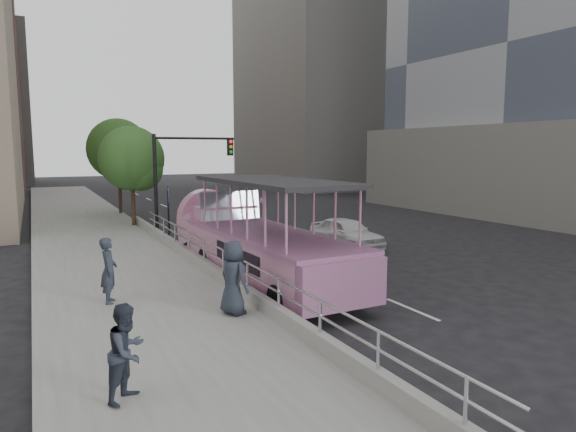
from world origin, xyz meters
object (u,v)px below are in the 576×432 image
object	(u,v)px
car	(346,233)
parking_sign	(168,209)
traffic_signal	(179,169)
pedestrian_near	(109,270)
pedestrian_mid	(127,352)
duck_boat	(254,242)
street_tree_far	(120,152)
pedestrian_far	(233,278)
street_tree_near	(134,161)

from	to	relation	value
car	parking_sign	size ratio (longest dim) A/B	1.39
traffic_signal	pedestrian_near	bearing A→B (deg)	-113.74
pedestrian_mid	traffic_signal	distance (m)	17.92
car	duck_boat	bearing A→B (deg)	-156.36
pedestrian_near	traffic_signal	size ratio (longest dim) A/B	0.34
duck_boat	car	size ratio (longest dim) A/B	2.62
pedestrian_mid	parking_sign	size ratio (longest dim) A/B	0.56
pedestrian_mid	parking_sign	world-z (taller)	parking_sign
street_tree_far	traffic_signal	bearing A→B (deg)	-81.57
pedestrian_near	street_tree_far	size ratio (longest dim) A/B	0.28
pedestrian_near	pedestrian_far	size ratio (longest dim) A/B	0.95
pedestrian_far	parking_sign	size ratio (longest dim) A/B	0.65
pedestrian_near	parking_sign	bearing A→B (deg)	-10.52
pedestrian_far	street_tree_near	size ratio (longest dim) A/B	0.33
traffic_signal	street_tree_far	world-z (taller)	street_tree_far
parking_sign	pedestrian_near	bearing A→B (deg)	-113.70
duck_boat	pedestrian_mid	bearing A→B (deg)	-125.72
car	pedestrian_near	bearing A→B (deg)	-161.06
parking_sign	street_tree_near	xyz separation A→B (m)	(-0.30, 6.35, 2.00)
car	pedestrian_mid	size ratio (longest dim) A/B	2.47
pedestrian_far	street_tree_near	world-z (taller)	street_tree_near
pedestrian_mid	street_tree_far	size ratio (longest dim) A/B	0.25
duck_boat	parking_sign	xyz separation A→B (m)	(-1.36, 6.49, 0.51)
pedestrian_near	pedestrian_mid	size ratio (longest dim) A/B	1.09
traffic_signal	street_tree_far	size ratio (longest dim) A/B	0.81
duck_boat	traffic_signal	bearing A→B (deg)	90.42
car	pedestrian_near	world-z (taller)	pedestrian_near
pedestrian_near	street_tree_far	xyz separation A→B (m)	(3.48, 20.52, 3.11)
pedestrian_mid	street_tree_near	bearing A→B (deg)	34.49
duck_boat	pedestrian_far	bearing A→B (deg)	-119.09
pedestrian_far	duck_boat	bearing A→B (deg)	-46.14
duck_boat	traffic_signal	size ratio (longest dim) A/B	2.05
duck_boat	pedestrian_far	xyz separation A→B (m)	(-2.27, -4.09, -0.06)
car	parking_sign	xyz separation A→B (m)	(-7.32, 3.09, 1.12)
parking_sign	car	bearing A→B (deg)	-22.91
parking_sign	duck_boat	bearing A→B (deg)	-78.14
pedestrian_mid	street_tree_far	distance (m)	26.85
duck_boat	street_tree_near	distance (m)	13.19
pedestrian_far	traffic_signal	bearing A→B (deg)	-26.33
duck_boat	pedestrian_near	distance (m)	5.23
pedestrian_far	street_tree_near	bearing A→B (deg)	-19.11
car	pedestrian_mid	bearing A→B (deg)	-142.17
duck_boat	car	xyz separation A→B (m)	(5.96, 3.39, -0.61)
car	street_tree_far	xyz separation A→B (m)	(-7.43, 15.45, 3.61)
street_tree_near	pedestrian_near	bearing A→B (deg)	-102.73
traffic_signal	street_tree_near	size ratio (longest dim) A/B	0.91
car	street_tree_far	distance (m)	17.52
pedestrian_near	street_tree_near	bearing A→B (deg)	0.45
pedestrian_near	pedestrian_far	bearing A→B (deg)	-118.82
car	traffic_signal	distance (m)	8.97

